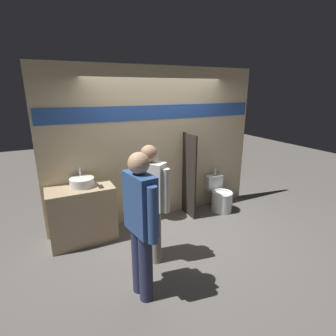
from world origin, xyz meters
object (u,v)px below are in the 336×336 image
toilet (220,197)px  person_in_vest (150,200)px  sink_basin (82,182)px  urinal_near_counter (154,176)px  person_with_lanyard (141,222)px  cell_phone (101,187)px

toilet → person_in_vest: 2.15m
sink_basin → urinal_near_counter: bearing=2.9°
sink_basin → person_with_lanyard: 1.60m
cell_phone → person_in_vest: person_in_vest is taller
toilet → person_with_lanyard: 2.71m
urinal_near_counter → toilet: urinal_near_counter is taller
sink_basin → person_with_lanyard: (0.37, -1.56, -0.01)m
urinal_near_counter → toilet: bearing=-7.5°
cell_phone → person_with_lanyard: bearing=-84.8°
cell_phone → toilet: 2.41m
cell_phone → toilet: (2.32, 0.04, -0.63)m
urinal_near_counter → person_in_vest: (-0.51, -1.06, 0.06)m
sink_basin → cell_phone: 0.30m
person_with_lanyard → person_in_vest: bearing=-39.9°
sink_basin → person_with_lanyard: bearing=-76.5°
cell_phone → person_in_vest: size_ratio=0.08×
sink_basin → cell_phone: (0.25, -0.16, -0.06)m
cell_phone → toilet: size_ratio=0.17×
cell_phone → person_with_lanyard: 1.40m
cell_phone → urinal_near_counter: 1.00m
person_with_lanyard → toilet: bearing=-65.6°
sink_basin → person_in_vest: bearing=-54.4°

